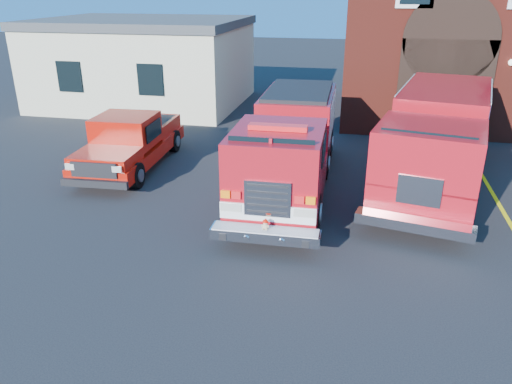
% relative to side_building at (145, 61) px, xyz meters
% --- Properties ---
extents(ground, '(100.00, 100.00, 0.00)m').
position_rel_side_building_xyz_m(ground, '(9.00, -13.00, -2.20)').
color(ground, black).
rests_on(ground, ground).
extents(parking_stripe_near, '(0.12, 3.00, 0.01)m').
position_rel_side_building_xyz_m(parking_stripe_near, '(15.50, -12.00, -2.20)').
color(parking_stripe_near, yellow).
rests_on(parking_stripe_near, ground).
extents(parking_stripe_mid, '(0.12, 3.00, 0.01)m').
position_rel_side_building_xyz_m(parking_stripe_mid, '(15.50, -9.00, -2.20)').
color(parking_stripe_mid, yellow).
rests_on(parking_stripe_mid, ground).
extents(parking_stripe_far, '(0.12, 3.00, 0.01)m').
position_rel_side_building_xyz_m(parking_stripe_far, '(15.50, -6.00, -2.20)').
color(parking_stripe_far, yellow).
rests_on(parking_stripe_far, ground).
extents(side_building, '(10.20, 8.20, 4.35)m').
position_rel_side_building_xyz_m(side_building, '(0.00, 0.00, 0.00)').
color(side_building, beige).
rests_on(side_building, ground).
extents(fire_engine, '(2.63, 8.85, 2.71)m').
position_rel_side_building_xyz_m(fire_engine, '(9.28, -10.47, -0.80)').
color(fire_engine, black).
rests_on(fire_engine, ground).
extents(pickup_truck, '(2.33, 5.88, 1.89)m').
position_rel_side_building_xyz_m(pickup_truck, '(3.61, -9.74, -1.31)').
color(pickup_truck, black).
rests_on(pickup_truck, ground).
extents(secondary_truck, '(4.47, 9.20, 2.87)m').
position_rel_side_building_xyz_m(secondary_truck, '(13.73, -9.27, -0.64)').
color(secondary_truck, black).
rests_on(secondary_truck, ground).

